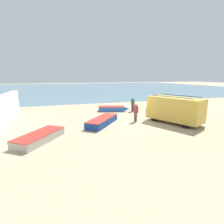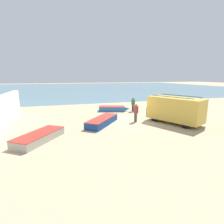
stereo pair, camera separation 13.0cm
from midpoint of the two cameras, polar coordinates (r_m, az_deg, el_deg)
name	(u,v)px [view 1 (the left image)]	position (r m, az deg, el deg)	size (l,w,h in m)	color
ground_plane	(132,122)	(16.75, 6.17, -3.11)	(200.00, 200.00, 0.00)	tan
sea_water	(75,88)	(67.27, -12.01, 7.76)	(120.00, 80.00, 0.01)	slate
harbor_wall	(1,113)	(16.69, -32.80, -0.26)	(0.50, 12.08, 2.67)	silver
parked_van	(175,109)	(16.88, 19.54, 0.92)	(3.82, 5.25, 2.50)	gold
fishing_rowboat_0	(103,121)	(15.78, -3.10, -2.82)	(3.96, 4.57, 0.61)	navy
fishing_rowboat_1	(41,136)	(12.76, -22.43, -7.39)	(3.39, 4.20, 0.54)	#ADA89E
fishing_rowboat_2	(113,109)	(21.64, 0.03, 1.12)	(3.90, 2.15, 0.59)	#2D66AD
fisherman_0	(133,103)	(21.38, 6.64, 2.87)	(0.45, 0.45, 1.70)	navy
fisherman_1	(136,111)	(16.53, 7.54, 0.44)	(0.47, 0.47, 1.78)	#5B564C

